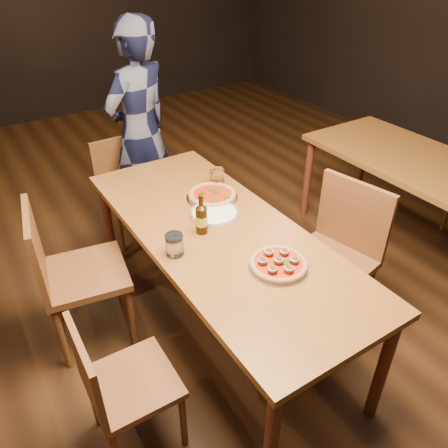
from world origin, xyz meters
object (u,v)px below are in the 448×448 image
table_right (439,178)px  chair_end (128,191)px  chair_main_nw (132,382)px  pizza_meatball (278,264)px  table_main (219,241)px  chair_main_e (328,262)px  pizza_margherita (212,195)px  chair_main_sw (85,273)px  beer_bottle (202,219)px  diner (140,133)px  plate_stack (214,214)px  water_glass (174,245)px  amber_glass (217,177)px

table_right → chair_end: size_ratio=2.40×
chair_main_nw → pizza_meatball: size_ratio=2.71×
table_main → chair_main_e: bearing=-28.7°
chair_end → pizza_margherita: bearing=-79.3°
table_right → chair_main_e: bearing=-174.6°
chair_main_sw → beer_bottle: (0.59, -0.34, 0.34)m
diner → chair_main_nw: bearing=42.0°
plate_stack → chair_main_nw: bearing=-145.3°
chair_main_nw → pizza_margherita: bearing=-49.2°
plate_stack → beer_bottle: bearing=-144.2°
chair_end → pizza_meatball: 1.73m
beer_bottle → water_glass: beer_bottle is taller
pizza_margherita → amber_glass: bearing=47.6°
pizza_meatball → chair_main_nw: bearing=178.0°
chair_end → water_glass: bearing=-102.0°
table_main → chair_main_sw: size_ratio=2.04×
water_glass → chair_end: bearing=79.4°
chair_main_sw → pizza_margherita: (0.83, -0.05, 0.28)m
water_glass → table_main: bearing=10.7°
chair_end → amber_glass: size_ratio=7.29×
table_right → diner: diner is taller
water_glass → pizza_meatball: bearing=-44.4°
table_main → pizza_meatball: size_ratio=6.61×
chair_main_sw → table_right: bearing=-93.9°
pizza_meatball → beer_bottle: bearing=109.4°
beer_bottle → pizza_meatball: bearing=-70.6°
chair_main_e → plate_stack: bearing=-143.4°
pizza_margherita → plate_stack: 0.20m
chair_main_sw → amber_glass: size_ratio=8.60×
pizza_meatball → pizza_margherita: 0.75m
pizza_margherita → diner: 1.02m
table_right → pizza_margherita: pizza_margherita is taller
beer_bottle → amber_glass: bearing=49.1°
chair_end → diner: bearing=20.7°
pizza_margherita → plate_stack: (-0.09, -0.18, -0.01)m
table_main → chair_end: chair_end is taller
table_right → pizza_meatball: (-1.63, -0.22, 0.09)m
water_glass → amber_glass: same height
table_main → chair_main_e: size_ratio=2.02×
chair_main_sw → diner: diner is taller
chair_end → plate_stack: bearing=-85.9°
chair_end → plate_stack: 1.18m
chair_main_e → pizza_meatball: 0.57m
amber_glass → beer_bottle: bearing=-130.9°
chair_main_e → water_glass: bearing=-118.0°
plate_stack → chair_end: bearing=95.6°
chair_main_sw → pizza_meatball: bearing=-127.1°
pizza_margherita → beer_bottle: beer_bottle is taller
chair_main_nw → diner: diner is taller
pizza_meatball → plate_stack: size_ratio=1.10×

